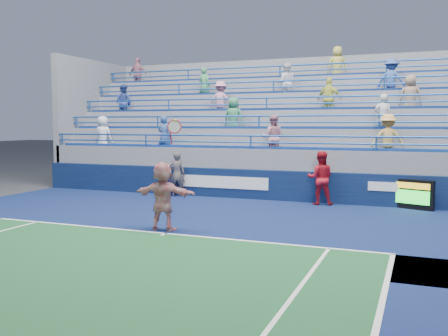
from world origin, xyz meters
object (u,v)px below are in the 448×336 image
at_px(tennis_player, 163,196).
at_px(ball_girl, 320,178).
at_px(judge_chair, 168,190).
at_px(serve_speed_board, 412,194).
at_px(line_judge, 177,174).

height_order(tennis_player, ball_girl, tennis_player).
xyz_separation_m(tennis_player, ball_girl, (3.03, 5.67, 0.02)).
xyz_separation_m(judge_chair, ball_girl, (5.90, 0.04, 0.69)).
bearing_deg(serve_speed_board, judge_chair, -178.52).
height_order(serve_speed_board, judge_chair, serve_speed_board).
xyz_separation_m(serve_speed_board, ball_girl, (-2.96, -0.19, 0.43)).
bearing_deg(tennis_player, judge_chair, 117.00).
relative_size(serve_speed_board, ball_girl, 0.75).
relative_size(serve_speed_board, tennis_player, 0.48).
height_order(line_judge, ball_girl, ball_girl).
xyz_separation_m(line_judge, ball_girl, (5.51, 0.02, 0.06)).
relative_size(line_judge, ball_girl, 0.93).
xyz_separation_m(serve_speed_board, line_judge, (-8.47, -0.21, 0.37)).
distance_m(judge_chair, line_judge, 0.74).
bearing_deg(ball_girl, tennis_player, 51.16).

